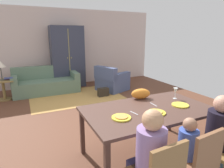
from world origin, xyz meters
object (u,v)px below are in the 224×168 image
object	(u,v)px
plate_near_child	(156,113)
cat	(141,94)
side_table	(3,87)
table_lamp	(0,65)
plate_near_man	(121,118)
person_woman	(215,140)
couch	(46,83)
plate_near_woman	(180,105)
person_man	(148,162)
book_upper	(9,78)
armoire	(68,57)
book_lower	(9,79)
armchair	(111,81)
dining_chair_child	(197,160)
wine_glass	(175,91)
dining_table	(148,113)
person_child	(184,157)
handbag	(103,92)

from	to	relation	value
plate_near_child	cat	world-z (taller)	cat
side_table	table_lamp	distance (m)	0.63
plate_near_man	person_woman	xyz separation A→B (m)	(1.01, -0.60, -0.26)
couch	side_table	size ratio (longest dim) A/B	3.40
plate_near_woman	table_lamp	distance (m)	4.77
person_man	table_lamp	world-z (taller)	table_lamp
book_upper	armoire	bearing A→B (deg)	21.89
armoire	side_table	size ratio (longest dim) A/B	3.62
plate_near_child	book_lower	xyz separation A→B (m)	(-1.98, 4.08, -0.18)
plate_near_woman	book_upper	size ratio (longest dim) A/B	1.14
plate_near_woman	side_table	distance (m)	4.78
cat	table_lamp	distance (m)	4.13
person_man	person_woman	size ratio (longest dim) A/B	1.00
armchair	table_lamp	size ratio (longest dim) A/B	2.07
dining_chair_child	book_lower	world-z (taller)	dining_chair_child
book_upper	wine_glass	bearing A→B (deg)	-54.04
person_man	cat	bearing A→B (deg)	60.08
book_lower	cat	bearing A→B (deg)	-58.41
armoire	book_upper	size ratio (longest dim) A/B	9.55
armchair	book_upper	world-z (taller)	armchair
cat	table_lamp	size ratio (longest dim) A/B	0.59
cat	side_table	xyz separation A→B (m)	(-2.29, 3.43, -0.47)
armchair	book_lower	distance (m)	3.05
armoire	armchair	bearing A→B (deg)	-44.32
dining_table	armchair	size ratio (longest dim) A/B	1.65
armchair	side_table	bearing A→B (deg)	172.43
plate_near_child	plate_near_woman	bearing A→B (deg)	8.96
person_woman	side_table	xyz separation A→B (m)	(-2.65, 4.57, -0.14)
person_child	side_table	distance (m)	5.06
person_child	cat	distance (m)	1.23
person_man	armoire	size ratio (longest dim) A/B	0.53
person_child	book_lower	world-z (taller)	person_child
handbag	dining_chair_child	bearing A→B (deg)	-97.59
plate_near_child	person_man	world-z (taller)	person_man
table_lamp	couch	bearing A→B (deg)	12.35
plate_near_man	book_lower	world-z (taller)	plate_near_man
person_man	armoire	distance (m)	5.33
person_woman	armoire	bearing A→B (deg)	96.98
table_lamp	plate_near_woman	bearing A→B (deg)	-56.19
dining_table	person_child	bearing A→B (deg)	-90.19
armoire	side_table	distance (m)	2.23
dining_chair_child	table_lamp	world-z (taller)	table_lamp
cat	handbag	bearing A→B (deg)	95.64
dining_chair_child	side_table	distance (m)	5.22
person_child	armchair	size ratio (longest dim) A/B	0.83
plate_near_child	armoire	size ratio (longest dim) A/B	0.12
plate_near_woman	book_lower	world-z (taller)	plate_near_woman
wine_glass	table_lamp	xyz separation A→B (m)	(-2.81, 3.68, 0.12)
wine_glass	person_child	world-z (taller)	wine_glass
cat	couch	size ratio (longest dim) A/B	0.16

